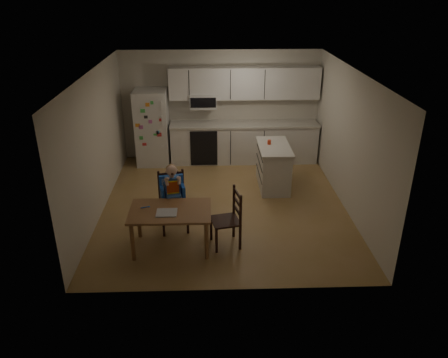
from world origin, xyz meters
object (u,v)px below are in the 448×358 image
kitchen_island (273,166)px  chair_booster (172,190)px  refrigerator (152,128)px  dining_table (170,215)px  chair_side (231,214)px  red_cup (269,142)px

kitchen_island → chair_booster: chair_booster is taller
refrigerator → kitchen_island: (2.58, -1.36, -0.41)m
refrigerator → dining_table: (0.67, -3.57, -0.27)m
refrigerator → chair_side: 3.87m
dining_table → chair_booster: (-0.01, 0.62, 0.13)m
dining_table → chair_side: 0.95m
chair_booster → chair_side: 1.11m
red_cup → refrigerator: bearing=153.2°
chair_booster → chair_side: (0.95, -0.55, -0.18)m
kitchen_island → chair_side: chair_side is taller
chair_booster → chair_side: size_ratio=1.24×
kitchen_island → chair_booster: (-1.92, -1.60, 0.27)m
kitchen_island → dining_table: bearing=-130.7°
kitchen_island → chair_side: 2.35m
red_cup → chair_booster: 2.50m
red_cup → chair_side: size_ratio=0.09×
kitchen_island → red_cup: (-0.09, 0.10, 0.48)m
chair_side → dining_table: bearing=-98.0°
kitchen_island → red_cup: bearing=132.4°
red_cup → chair_booster: size_ratio=0.08×
dining_table → chair_side: chair_side is taller
dining_table → chair_side: bearing=4.3°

